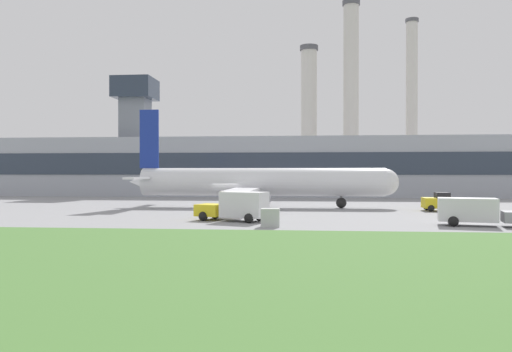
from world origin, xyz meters
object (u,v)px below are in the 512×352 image
fuel_truck (236,207)px  baggage_truck (479,212)px  airplane (257,183)px  ground_crew_person (223,204)px  pushback_tug (442,203)px

fuel_truck → baggage_truck: bearing=-6.1°
airplane → fuel_truck: airplane is taller
airplane → baggage_truck: bearing=-44.0°
ground_crew_person → pushback_tug: bearing=14.0°
airplane → pushback_tug: 17.95m
pushback_tug → fuel_truck: fuel_truck is taller
pushback_tug → fuel_truck: 21.10m
baggage_truck → pushback_tug: bearing=85.2°
baggage_truck → fuel_truck: (-16.74, 1.80, 0.13)m
pushback_tug → baggage_truck: 13.11m
baggage_truck → fuel_truck: 16.84m
airplane → ground_crew_person: airplane is taller
fuel_truck → ground_crew_person: bearing=107.9°
fuel_truck → pushback_tug: bearing=32.3°
ground_crew_person → airplane: bearing=74.0°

